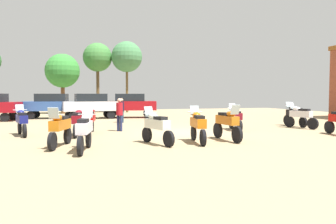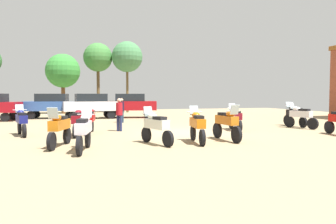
% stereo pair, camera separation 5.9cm
% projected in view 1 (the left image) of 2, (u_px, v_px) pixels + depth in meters
% --- Properties ---
extents(ground_plane, '(44.00, 52.00, 0.02)m').
position_uv_depth(ground_plane, '(186.00, 132.00, 16.41)').
color(ground_plane, '#95805E').
extents(motorcycle_2, '(0.85, 2.19, 1.47)m').
position_uv_depth(motorcycle_2, '(60.00, 127.00, 11.68)').
color(motorcycle_2, black).
rests_on(motorcycle_2, ground).
extents(motorcycle_3, '(0.68, 2.13, 1.45)m').
position_uv_depth(motorcycle_3, '(78.00, 121.00, 14.87)').
color(motorcycle_3, black).
rests_on(motorcycle_3, ground).
extents(motorcycle_4, '(0.85, 2.09, 1.44)m').
position_uv_depth(motorcycle_4, '(157.00, 126.00, 12.34)').
color(motorcycle_4, black).
rests_on(motorcycle_4, ground).
extents(motorcycle_5, '(0.62, 2.21, 1.47)m').
position_uv_depth(motorcycle_5, '(295.00, 114.00, 19.48)').
color(motorcycle_5, black).
rests_on(motorcycle_5, ground).
extents(motorcycle_6, '(0.62, 2.31, 1.51)m').
position_uv_depth(motorcycle_6, '(227.00, 123.00, 13.41)').
color(motorcycle_6, black).
rests_on(motorcycle_6, ground).
extents(motorcycle_7, '(0.81, 2.08, 1.48)m').
position_uv_depth(motorcycle_7, '(300.00, 116.00, 18.33)').
color(motorcycle_7, black).
rests_on(motorcycle_7, ground).
extents(motorcycle_8, '(0.75, 2.20, 1.44)m').
position_uv_depth(motorcycle_8, '(235.00, 117.00, 17.30)').
color(motorcycle_8, black).
rests_on(motorcycle_8, ground).
extents(motorcycle_9, '(0.66, 2.21, 1.46)m').
position_uv_depth(motorcycle_9, '(198.00, 125.00, 12.76)').
color(motorcycle_9, black).
rests_on(motorcycle_9, ground).
extents(motorcycle_10, '(0.80, 2.13, 1.44)m').
position_uv_depth(motorcycle_10, '(22.00, 121.00, 14.98)').
color(motorcycle_10, black).
rests_on(motorcycle_10, ground).
extents(motorcycle_11, '(0.73, 2.26, 1.47)m').
position_uv_depth(motorcycle_11, '(85.00, 130.00, 10.82)').
color(motorcycle_11, black).
rests_on(motorcycle_11, ground).
extents(motorcycle_12, '(0.67, 2.26, 1.45)m').
position_uv_depth(motorcycle_12, '(91.00, 119.00, 15.92)').
color(motorcycle_12, black).
rests_on(motorcycle_12, ground).
extents(car_1, '(4.46, 2.23, 2.00)m').
position_uv_depth(car_1, '(91.00, 104.00, 25.77)').
color(car_1, black).
rests_on(car_1, ground).
extents(car_2, '(4.53, 2.46, 2.00)m').
position_uv_depth(car_2, '(130.00, 104.00, 26.87)').
color(car_2, black).
rests_on(car_2, ground).
extents(car_4, '(4.53, 2.47, 2.00)m').
position_uv_depth(car_4, '(52.00, 104.00, 25.99)').
color(car_4, black).
rests_on(car_4, ground).
extents(person_1, '(0.48, 0.48, 1.66)m').
position_uv_depth(person_1, '(122.00, 109.00, 22.09)').
color(person_1, '#223749').
rests_on(person_1, ground).
extents(person_2, '(0.48, 0.48, 1.73)m').
position_uv_depth(person_2, '(119.00, 112.00, 16.83)').
color(person_2, '#20274D').
rests_on(person_2, ground).
extents(tree_1, '(3.34, 3.34, 7.72)m').
position_uv_depth(tree_1, '(127.00, 57.00, 35.00)').
color(tree_1, brown).
rests_on(tree_1, ground).
extents(tree_3, '(3.43, 3.43, 6.06)m').
position_uv_depth(tree_3, '(62.00, 71.00, 32.58)').
color(tree_3, brown).
rests_on(tree_3, ground).
extents(tree_4, '(3.14, 3.14, 7.59)m').
position_uv_depth(tree_4, '(98.00, 58.00, 35.28)').
color(tree_4, brown).
rests_on(tree_4, ground).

